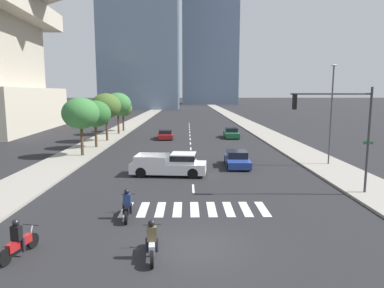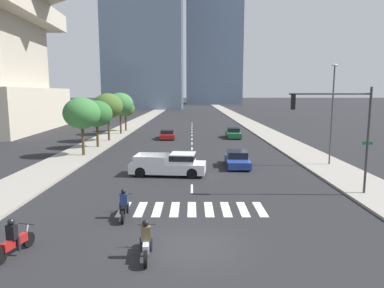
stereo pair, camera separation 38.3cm
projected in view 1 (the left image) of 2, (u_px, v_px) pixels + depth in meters
ground_plane at (197, 247)px, 13.93m from camera, size 800.00×800.00×0.00m
sidewalk_east at (280, 141)px, 43.74m from camera, size 4.00×260.00×0.15m
sidewalk_west at (100, 141)px, 43.44m from camera, size 4.00×260.00×0.15m
crosswalk_near at (195, 209)px, 18.38m from camera, size 7.65×2.41×0.01m
lane_divider_center at (190, 139)px, 46.08m from camera, size 0.14×50.00×0.01m
motorcycle_lead at (152, 242)px, 12.95m from camera, size 0.70×2.21×1.49m
motorcycle_trailing at (19, 242)px, 13.01m from camera, size 0.81×2.07×1.49m
motorcycle_third at (127, 206)px, 17.03m from camera, size 0.70×2.24×1.49m
pickup_truck at (172, 165)px, 25.81m from camera, size 5.70×2.56×1.67m
sedan_green_0 at (231, 133)px, 47.47m from camera, size 1.95×4.60×1.33m
sedan_red_1 at (165, 135)px, 46.22m from camera, size 2.14×4.35×1.21m
sedan_blue_2 at (237, 159)px, 29.00m from camera, size 1.99×4.39×1.27m
traffic_signal_near at (341, 121)px, 20.37m from camera, size 5.02×0.28×6.27m
street_lamp_east at (332, 108)px, 28.70m from camera, size 0.50×0.24×8.22m
street_tree_nearest at (81, 113)px, 32.80m from camera, size 3.47×3.47×5.48m
street_tree_second at (95, 114)px, 37.91m from camera, size 3.40×3.40×5.10m
street_tree_third at (106, 106)px, 43.04m from camera, size 3.67×3.67×5.86m
street_tree_fourth at (118, 104)px, 50.34m from camera, size 3.82×3.82×5.92m
street_tree_fifth at (123, 109)px, 54.34m from camera, size 2.88×2.88×4.68m
office_tower_center_skyline at (209, 25)px, 184.66m from camera, size 28.57×25.94×84.14m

